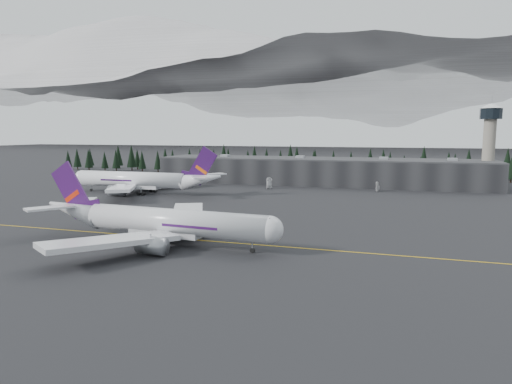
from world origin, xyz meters
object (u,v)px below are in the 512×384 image
(jet_main, at_px, (156,221))
(jet_parked, at_px, (144,180))
(control_tower, at_px, (489,136))
(gse_vehicle_a, at_px, (269,187))
(terminal, at_px, (320,171))
(gse_vehicle_b, at_px, (378,190))

(jet_main, xyz_separation_m, jet_parked, (-47.70, 73.79, 0.47))
(control_tower, bearing_deg, gse_vehicle_a, -161.84)
(terminal, relative_size, control_tower, 4.24)
(control_tower, distance_m, jet_main, 163.79)
(jet_parked, xyz_separation_m, gse_vehicle_a, (44.93, 30.97, -4.91))
(terminal, height_order, jet_parked, jet_parked)
(jet_main, relative_size, gse_vehicle_b, 14.46)
(terminal, distance_m, jet_main, 133.24)
(gse_vehicle_a, xyz_separation_m, gse_vehicle_b, (46.95, 5.11, 0.01))
(jet_main, distance_m, gse_vehicle_b, 118.50)
(control_tower, bearing_deg, jet_main, -123.75)
(gse_vehicle_a, bearing_deg, gse_vehicle_b, -19.28)
(control_tower, bearing_deg, gse_vehicle_b, -151.18)
(control_tower, xyz_separation_m, gse_vehicle_b, (-46.27, -25.46, -22.67))
(terminal, bearing_deg, gse_vehicle_a, -123.46)
(control_tower, height_order, gse_vehicle_b, control_tower)
(control_tower, bearing_deg, terminal, -177.71)
(gse_vehicle_b, bearing_deg, terminal, -148.34)
(jet_main, height_order, gse_vehicle_b, jet_main)
(jet_parked, height_order, gse_vehicle_a, jet_parked)
(jet_main, bearing_deg, gse_vehicle_a, 95.40)
(jet_main, height_order, jet_parked, jet_parked)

